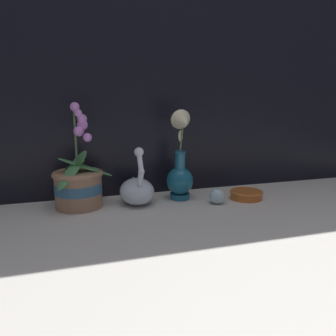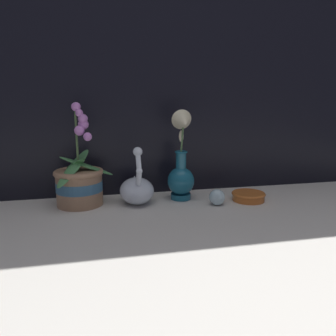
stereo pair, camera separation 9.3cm
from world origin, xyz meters
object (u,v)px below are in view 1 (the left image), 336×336
(blue_vase, at_px, (181,168))
(amber_dish, at_px, (246,194))
(swan_figurine, at_px, (137,189))
(glass_sphere, at_px, (217,196))
(orchid_potted_plant, at_px, (78,184))

(blue_vase, bearing_deg, amber_dish, -15.24)
(swan_figurine, distance_m, amber_dish, 0.44)
(glass_sphere, xyz_separation_m, amber_dish, (0.14, 0.03, -0.01))
(blue_vase, bearing_deg, swan_figurine, -177.17)
(glass_sphere, bearing_deg, blue_vase, 140.04)
(blue_vase, bearing_deg, glass_sphere, -39.96)
(glass_sphere, bearing_deg, swan_figurine, 163.43)
(orchid_potted_plant, bearing_deg, amber_dish, -7.62)
(swan_figurine, xyz_separation_m, amber_dish, (0.43, -0.06, -0.04))
(glass_sphere, relative_size, amber_dish, 0.46)
(glass_sphere, distance_m, amber_dish, 0.14)
(orchid_potted_plant, relative_size, swan_figurine, 1.70)
(swan_figurine, relative_size, glass_sphere, 3.74)
(orchid_potted_plant, xyz_separation_m, swan_figurine, (0.21, -0.03, -0.03))
(amber_dish, bearing_deg, blue_vase, 164.76)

